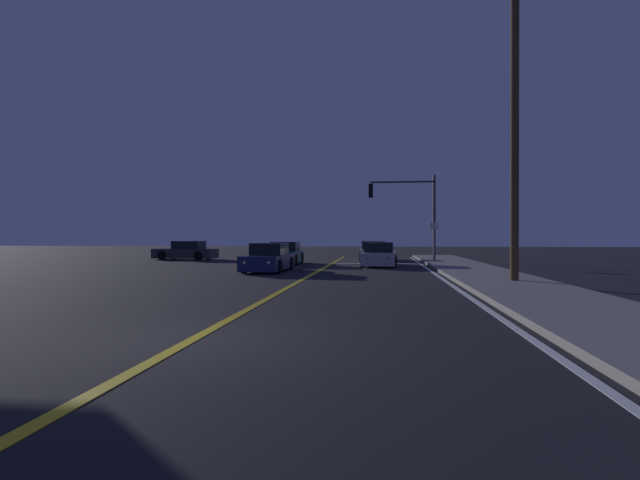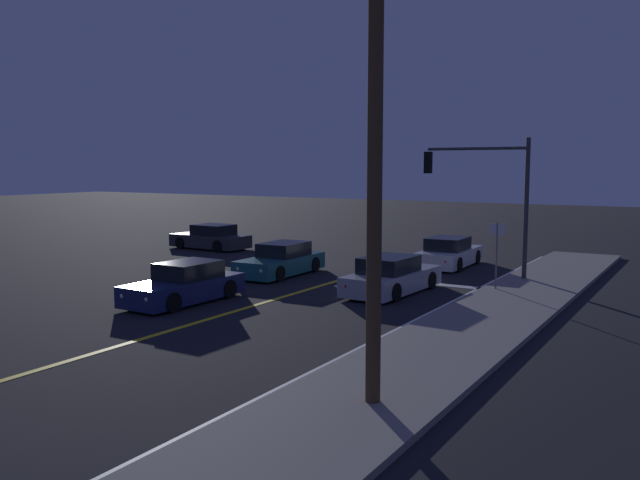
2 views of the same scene
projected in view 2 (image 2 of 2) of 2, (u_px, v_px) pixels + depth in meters
The scene contains 12 objects.
sidewalk_right at pixel (406, 372), 14.75m from camera, with size 3.20×44.96×0.15m, color gray.
lane_line_center at pixel (162, 333), 18.43m from camera, with size 0.20×42.46×0.01m, color gold.
lane_line_edge_right at pixel (332, 362), 15.70m from camera, with size 0.16×42.46×0.01m, color white.
stop_bar at pixel (416, 282), 26.38m from camera, with size 5.59×0.50×0.01m, color white.
car_parked_curb_navy at pixel (185, 285), 22.54m from camera, with size 1.88×4.45×1.34m.
car_far_approaching_white at pixel (449, 254), 30.49m from camera, with size 2.01×4.53×1.34m.
car_lead_oncoming_charcoal at pixel (211, 238), 36.95m from camera, with size 4.47×2.12×1.34m.
car_distant_tail_silver at pixel (392, 277), 24.18m from camera, with size 2.04×4.75×1.34m.
car_side_waiting_teal at pixel (281, 261), 28.16m from camera, with size 1.96×4.61×1.34m.
traffic_signal_near_right at pixel (487, 185), 26.89m from camera, with size 4.31×0.28×5.61m.
utility_pole_right at pixel (375, 92), 12.06m from camera, with size 1.46×0.28×11.35m.
street_sign_corner at pixel (497, 246), 24.08m from camera, with size 0.55×0.14×2.54m.
Camera 2 is at (12.94, -0.79, 4.56)m, focal length 37.96 mm.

